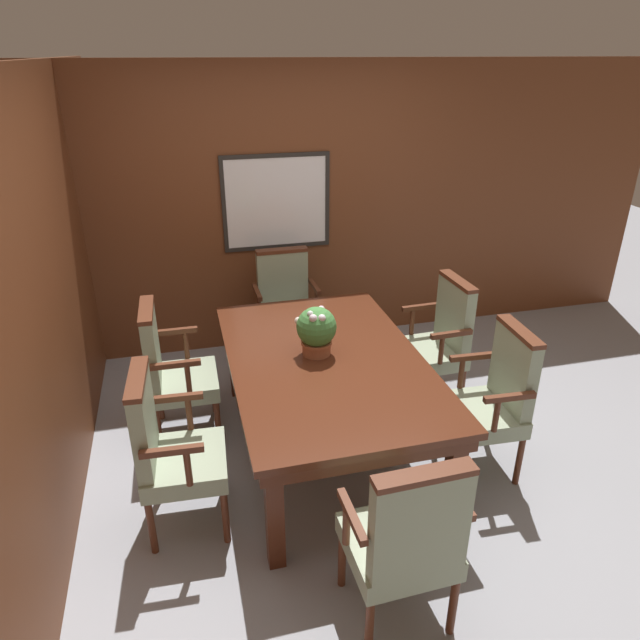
# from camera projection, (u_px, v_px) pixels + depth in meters

# --- Properties ---
(ground_plane) EXTENTS (14.00, 14.00, 0.00)m
(ground_plane) POSITION_uv_depth(u_px,v_px,m) (342.00, 459.00, 3.84)
(ground_plane) COLOR #93969E
(wall_back) EXTENTS (7.20, 0.08, 2.45)m
(wall_back) POSITION_uv_depth(u_px,v_px,m) (283.00, 212.00, 4.96)
(wall_back) COLOR brown
(wall_back) RESTS_ON ground_plane
(wall_left) EXTENTS (0.06, 7.20, 2.45)m
(wall_left) POSITION_uv_depth(u_px,v_px,m) (34.00, 323.00, 2.94)
(wall_left) COLOR brown
(wall_left) RESTS_ON ground_plane
(dining_table) EXTENTS (1.22, 1.94, 0.72)m
(dining_table) POSITION_uv_depth(u_px,v_px,m) (326.00, 370.00, 3.67)
(dining_table) COLOR #4C2314
(dining_table) RESTS_ON ground_plane
(chair_right_far) EXTENTS (0.47, 0.54, 1.00)m
(chair_right_far) POSITION_uv_depth(u_px,v_px,m) (439.00, 338.00, 4.30)
(chair_right_far) COLOR #562B19
(chair_right_far) RESTS_ON ground_plane
(chair_head_far) EXTENTS (0.53, 0.46, 1.00)m
(chair_head_far) POSITION_uv_depth(u_px,v_px,m) (286.00, 304.00, 4.86)
(chair_head_far) COLOR #562B19
(chair_head_far) RESTS_ON ground_plane
(chair_left_near) EXTENTS (0.48, 0.54, 1.00)m
(chair_left_near) POSITION_uv_depth(u_px,v_px,m) (169.00, 447.00, 3.11)
(chair_left_near) COLOR #562B19
(chair_left_near) RESTS_ON ground_plane
(chair_left_far) EXTENTS (0.46, 0.53, 1.00)m
(chair_left_far) POSITION_uv_depth(u_px,v_px,m) (171.00, 368.00, 3.89)
(chair_left_far) COLOR #562B19
(chair_left_far) RESTS_ON ground_plane
(chair_right_near) EXTENTS (0.48, 0.54, 1.00)m
(chair_right_near) POSITION_uv_depth(u_px,v_px,m) (493.00, 396.00, 3.57)
(chair_right_near) COLOR #562B19
(chair_right_near) RESTS_ON ground_plane
(chair_head_near) EXTENTS (0.53, 0.47, 1.00)m
(chair_head_near) POSITION_uv_depth(u_px,v_px,m) (406.00, 538.00, 2.53)
(chair_head_near) COLOR #562B19
(chair_head_near) RESTS_ON ground_plane
(potted_plant) EXTENTS (0.26, 0.27, 0.32)m
(potted_plant) POSITION_uv_depth(u_px,v_px,m) (316.00, 330.00, 3.62)
(potted_plant) COLOR #9E5638
(potted_plant) RESTS_ON dining_table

